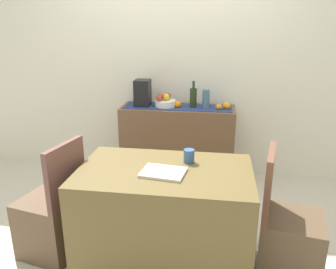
% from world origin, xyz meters
% --- Properties ---
extents(ground_plane, '(6.40, 6.40, 0.02)m').
position_xyz_m(ground_plane, '(0.00, 0.00, -0.01)').
color(ground_plane, beige).
rests_on(ground_plane, ground).
extents(room_wall_rear, '(6.40, 0.06, 2.70)m').
position_xyz_m(room_wall_rear, '(0.00, 1.18, 1.35)').
color(room_wall_rear, silver).
rests_on(room_wall_rear, ground).
extents(sideboard_console, '(1.21, 0.42, 0.82)m').
position_xyz_m(sideboard_console, '(0.10, 0.92, 0.41)').
color(sideboard_console, brown).
rests_on(sideboard_console, ground).
extents(table_runner, '(1.13, 0.32, 0.01)m').
position_xyz_m(table_runner, '(0.10, 0.92, 0.82)').
color(table_runner, navy).
rests_on(table_runner, sideboard_console).
extents(fruit_bowl, '(0.23, 0.23, 0.06)m').
position_xyz_m(fruit_bowl, '(-0.04, 0.92, 0.86)').
color(fruit_bowl, white).
rests_on(fruit_bowl, table_runner).
extents(apple_upper, '(0.07, 0.07, 0.07)m').
position_xyz_m(apple_upper, '(-0.02, 0.92, 0.93)').
color(apple_upper, gold).
rests_on(apple_upper, fruit_bowl).
extents(apple_left, '(0.07, 0.07, 0.07)m').
position_xyz_m(apple_left, '(-0.09, 0.94, 0.93)').
color(apple_left, '#AB3E1D').
rests_on(apple_left, fruit_bowl).
extents(apple_center, '(0.07, 0.07, 0.07)m').
position_xyz_m(apple_center, '(-0.02, 0.99, 0.93)').
color(apple_center, '#B32D1E').
rests_on(apple_center, fruit_bowl).
extents(apple_right, '(0.06, 0.06, 0.06)m').
position_xyz_m(apple_right, '(-0.09, 0.87, 0.92)').
color(apple_right, '#AB3B2F').
rests_on(apple_right, fruit_bowl).
extents(wine_bottle, '(0.07, 0.07, 0.28)m').
position_xyz_m(wine_bottle, '(0.26, 0.92, 0.93)').
color(wine_bottle, '#223218').
rests_on(wine_bottle, sideboard_console).
extents(coffee_maker, '(0.16, 0.18, 0.28)m').
position_xyz_m(coffee_maker, '(-0.28, 0.92, 0.96)').
color(coffee_maker, black).
rests_on(coffee_maker, sideboard_console).
extents(ceramic_vase, '(0.08, 0.08, 0.20)m').
position_xyz_m(ceramic_vase, '(0.39, 0.92, 0.92)').
color(ceramic_vase, '#466B81').
rests_on(ceramic_vase, sideboard_console).
extents(orange_loose_end, '(0.08, 0.08, 0.08)m').
position_xyz_m(orange_loose_end, '(0.61, 0.90, 0.86)').
color(orange_loose_end, orange).
rests_on(orange_loose_end, sideboard_console).
extents(orange_loose_mid, '(0.07, 0.07, 0.07)m').
position_xyz_m(orange_loose_mid, '(0.53, 0.86, 0.85)').
color(orange_loose_mid, orange).
rests_on(orange_loose_mid, sideboard_console).
extents(orange_loose_far, '(0.07, 0.07, 0.07)m').
position_xyz_m(orange_loose_far, '(0.10, 0.90, 0.86)').
color(orange_loose_far, orange).
rests_on(orange_loose_far, sideboard_console).
extents(dining_table, '(1.17, 0.73, 0.74)m').
position_xyz_m(dining_table, '(0.18, -0.51, 0.37)').
color(dining_table, brown).
rests_on(dining_table, ground).
extents(open_book, '(0.31, 0.25, 0.02)m').
position_xyz_m(open_book, '(0.18, -0.58, 0.75)').
color(open_book, white).
rests_on(open_book, dining_table).
extents(coffee_cup, '(0.08, 0.08, 0.10)m').
position_xyz_m(coffee_cup, '(0.33, -0.36, 0.79)').
color(coffee_cup, '#32568A').
rests_on(coffee_cup, dining_table).
extents(chair_near_window, '(0.48, 0.48, 0.90)m').
position_xyz_m(chair_near_window, '(-0.67, -0.51, 0.27)').
color(chair_near_window, brown).
rests_on(chair_near_window, ground).
extents(chair_by_corner, '(0.47, 0.47, 0.90)m').
position_xyz_m(chair_by_corner, '(1.03, -0.51, 0.27)').
color(chair_by_corner, brown).
rests_on(chair_by_corner, ground).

